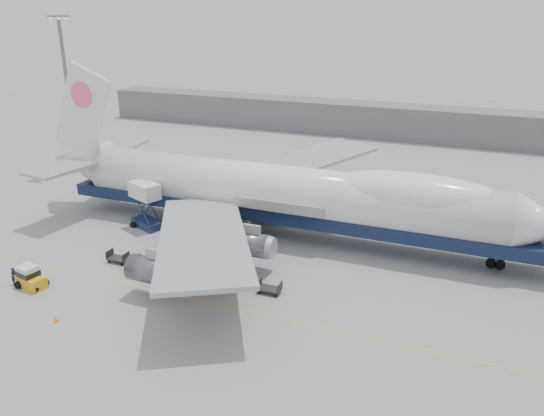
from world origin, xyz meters
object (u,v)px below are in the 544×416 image
at_px(catering_truck, 146,202).
at_px(baggage_tug, 30,278).
at_px(airliner, 286,192).
at_px(ground_worker, 14,276).

relative_size(catering_truck, baggage_tug, 1.77).
distance_m(airliner, catering_truck, 18.12).
height_order(airliner, ground_worker, airliner).
bearing_deg(baggage_tug, airliner, 60.59).
relative_size(baggage_tug, ground_worker, 1.80).
bearing_deg(catering_truck, airliner, 36.08).
xyz_separation_m(catering_truck, ground_worker, (-3.87, -17.89, -2.48)).
height_order(baggage_tug, ground_worker, baggage_tug).
bearing_deg(airliner, baggage_tug, -131.55).
xyz_separation_m(airliner, catering_truck, (-17.46, -4.29, -2.20)).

